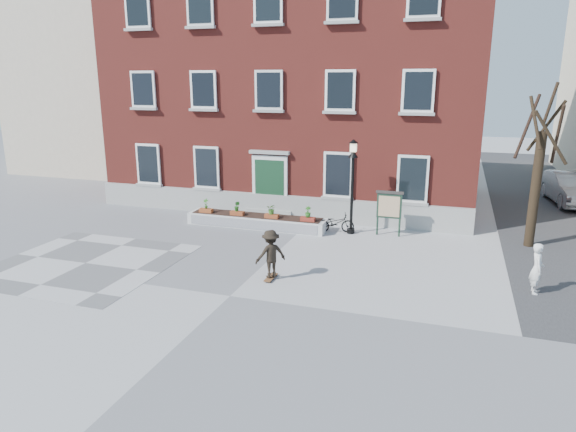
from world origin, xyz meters
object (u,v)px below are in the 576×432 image
(bystander, at_px, (537,269))
(lamp_post, at_px, (353,174))
(parked_car, at_px, (570,188))
(skateboarder, at_px, (271,254))
(notice_board, at_px, (389,206))
(bicycle, at_px, (335,223))

(bystander, xyz_separation_m, lamp_post, (-6.51, 4.43, 1.76))
(parked_car, height_order, skateboarder, skateboarder)
(lamp_post, distance_m, notice_board, 1.99)
(bicycle, xyz_separation_m, notice_board, (2.17, 0.22, 0.85))
(skateboarder, bearing_deg, bicycle, 82.39)
(parked_car, height_order, notice_board, notice_board)
(parked_car, bearing_deg, lamp_post, -145.37)
(bicycle, height_order, bystander, bystander)
(bystander, xyz_separation_m, notice_board, (-4.99, 4.58, 0.48))
(parked_car, bearing_deg, bystander, -111.07)
(parked_car, relative_size, notice_board, 2.65)
(bystander, distance_m, skateboarder, 8.06)
(bystander, height_order, notice_board, notice_board)
(lamp_post, xyz_separation_m, skateboarder, (-1.42, -5.86, -1.68))
(bicycle, height_order, skateboarder, skateboarder)
(bicycle, xyz_separation_m, lamp_post, (0.65, 0.07, 2.13))
(lamp_post, height_order, notice_board, lamp_post)
(notice_board, bearing_deg, skateboarder, -116.09)
(skateboarder, bearing_deg, lamp_post, 76.35)
(bystander, bearing_deg, lamp_post, 53.79)
(notice_board, bearing_deg, parked_car, 46.65)
(bystander, relative_size, lamp_post, 0.40)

